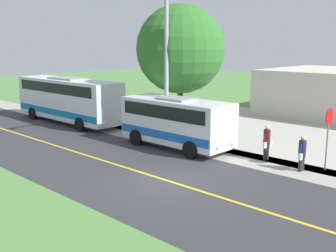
% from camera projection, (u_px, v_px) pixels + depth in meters
% --- Properties ---
extents(ground_plane, '(120.00, 120.00, 0.00)m').
position_uv_depth(ground_plane, '(168.00, 181.00, 17.43)').
color(ground_plane, '#548442').
extents(road_surface, '(8.00, 100.00, 0.01)m').
position_uv_depth(road_surface, '(168.00, 181.00, 17.42)').
color(road_surface, '#333335').
rests_on(road_surface, ground).
extents(sidewalk, '(2.40, 100.00, 0.01)m').
position_uv_depth(sidewalk, '(238.00, 157.00, 21.11)').
color(sidewalk, '#9E9991').
rests_on(sidewalk, ground).
extents(road_centre_line, '(0.16, 100.00, 0.00)m').
position_uv_depth(road_centre_line, '(168.00, 181.00, 17.42)').
color(road_centre_line, gold).
rests_on(road_centre_line, ground).
extents(shuttle_bus_front, '(2.59, 6.69, 2.81)m').
position_uv_depth(shuttle_bus_front, '(176.00, 120.00, 22.73)').
color(shuttle_bus_front, silver).
rests_on(shuttle_bus_front, ground).
extents(transit_bus_rear, '(2.62, 10.22, 3.29)m').
position_uv_depth(transit_bus_rear, '(68.00, 98.00, 29.97)').
color(transit_bus_rear, silver).
rests_on(transit_bus_rear, ground).
extents(pedestrian_with_bags, '(0.72, 0.34, 1.64)m').
position_uv_depth(pedestrian_with_bags, '(302.00, 152.00, 18.61)').
color(pedestrian_with_bags, '#262628').
rests_on(pedestrian_with_bags, ground).
extents(pedestrian_waiting, '(0.72, 0.34, 1.77)m').
position_uv_depth(pedestrian_waiting, '(267.00, 141.00, 20.37)').
color(pedestrian_waiting, '#262628').
rests_on(pedestrian_waiting, ground).
extents(stop_sign, '(0.76, 0.07, 2.88)m').
position_uv_depth(stop_sign, '(328.00, 128.00, 18.52)').
color(stop_sign, slate).
rests_on(stop_sign, ground).
extents(street_light_pole, '(1.97, 0.24, 8.80)m').
position_uv_depth(street_light_pole, '(165.00, 59.00, 23.25)').
color(street_light_pole, '#9E9EA3').
rests_on(street_light_pole, ground).
extents(tree_curbside, '(5.54, 5.54, 8.13)m').
position_uv_depth(tree_curbside, '(180.00, 49.00, 25.67)').
color(tree_curbside, brown).
rests_on(tree_curbside, ground).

